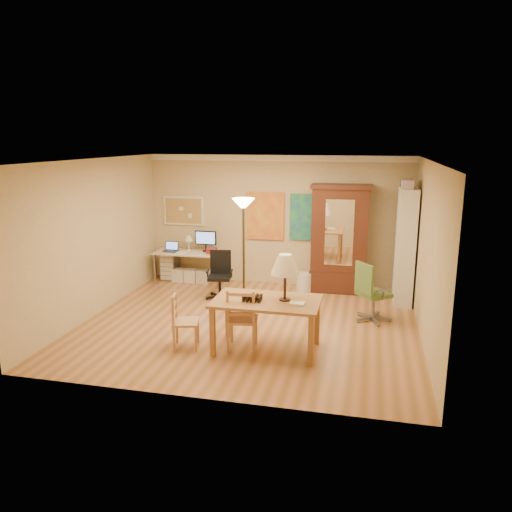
% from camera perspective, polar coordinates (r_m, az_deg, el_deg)
% --- Properties ---
extents(floor, '(5.50, 5.50, 0.00)m').
position_cam_1_polar(floor, '(8.42, -0.81, -7.79)').
color(floor, olive).
rests_on(floor, ground).
extents(crown_molding, '(5.50, 0.08, 0.12)m').
position_cam_1_polar(crown_molding, '(10.27, 2.45, 11.12)').
color(crown_molding, white).
rests_on(crown_molding, floor).
extents(corkboard, '(0.90, 0.04, 0.62)m').
position_cam_1_polar(corkboard, '(10.94, -8.26, 5.14)').
color(corkboard, tan).
rests_on(corkboard, floor).
extents(art_panel_left, '(0.80, 0.04, 1.00)m').
position_cam_1_polar(art_panel_left, '(10.44, 1.04, 4.60)').
color(art_panel_left, yellow).
rests_on(art_panel_left, floor).
extents(art_panel_right, '(0.75, 0.04, 0.95)m').
position_cam_1_polar(art_panel_right, '(10.30, 5.96, 4.41)').
color(art_panel_right, '#235E8C').
rests_on(art_panel_right, floor).
extents(dining_table, '(1.54, 0.93, 1.44)m').
position_cam_1_polar(dining_table, '(7.15, 1.99, -3.95)').
color(dining_table, brown).
rests_on(dining_table, floor).
extents(ladder_chair_back, '(0.48, 0.46, 0.93)m').
position_cam_1_polar(ladder_chair_back, '(7.35, -1.61, -7.39)').
color(ladder_chair_back, '#B17851').
rests_on(ladder_chair_back, floor).
extents(ladder_chair_left, '(0.45, 0.47, 0.84)m').
position_cam_1_polar(ladder_chair_left, '(7.48, -8.24, -7.51)').
color(ladder_chair_left, '#B17851').
rests_on(ladder_chair_left, floor).
extents(torchiere_lamp, '(0.38, 0.38, 2.07)m').
position_cam_1_polar(torchiere_lamp, '(8.34, -1.45, 3.81)').
color(torchiere_lamp, '#403119').
rests_on(torchiere_lamp, floor).
extents(computer_desk, '(1.48, 0.65, 1.12)m').
position_cam_1_polar(computer_desk, '(10.77, -7.37, -0.88)').
color(computer_desk, beige).
rests_on(computer_desk, floor).
extents(office_chair_black, '(0.57, 0.57, 0.92)m').
position_cam_1_polar(office_chair_black, '(9.70, -4.14, -3.41)').
color(office_chair_black, black).
rests_on(office_chair_black, floor).
extents(office_chair_green, '(0.65, 0.65, 1.03)m').
position_cam_1_polar(office_chair_green, '(8.71, 13.06, -5.52)').
color(office_chair_green, slate).
rests_on(office_chair_green, floor).
extents(drawer_cart, '(0.33, 0.40, 0.66)m').
position_cam_1_polar(drawer_cart, '(11.11, -9.81, -0.94)').
color(drawer_cart, slate).
rests_on(drawer_cart, floor).
extents(armoire, '(1.17, 0.56, 2.16)m').
position_cam_1_polar(armoire, '(10.11, 9.52, 1.18)').
color(armoire, '#35160E').
rests_on(armoire, floor).
extents(bookshelf, '(0.32, 0.86, 2.16)m').
position_cam_1_polar(bookshelf, '(9.66, 16.65, 1.05)').
color(bookshelf, white).
rests_on(bookshelf, floor).
extents(wastebin, '(0.31, 0.31, 0.39)m').
position_cam_1_polar(wastebin, '(10.12, 5.50, -3.05)').
color(wastebin, silver).
rests_on(wastebin, floor).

